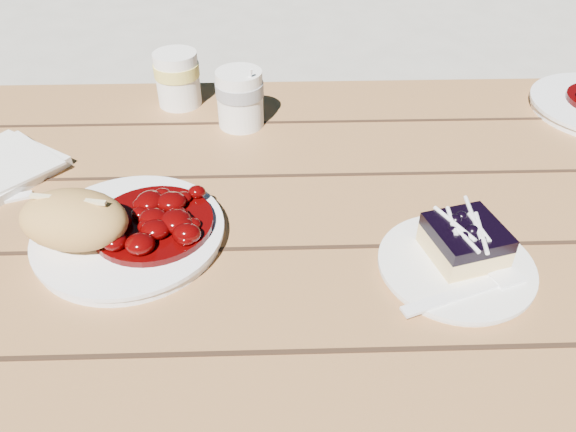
{
  "coord_description": "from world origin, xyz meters",
  "views": [
    {
      "loc": [
        -0.02,
        -0.6,
        1.22
      ],
      "look_at": [
        -0.0,
        -0.09,
        0.81
      ],
      "focal_mm": 35.0,
      "sensor_mm": 36.0,
      "label": 1
    }
  ],
  "objects_px": {
    "bread_roll": "(74,220)",
    "blueberry_cake": "(465,240)",
    "main_plate": "(130,235)",
    "dessert_plate": "(456,266)",
    "second_cup": "(178,79)",
    "coffee_cup": "(240,99)",
    "picnic_table": "(288,292)"
  },
  "relations": [
    {
      "from": "bread_roll",
      "to": "blueberry_cake",
      "type": "distance_m",
      "value": 0.46
    },
    {
      "from": "main_plate",
      "to": "bread_roll",
      "type": "height_order",
      "value": "bread_roll"
    },
    {
      "from": "dessert_plate",
      "to": "second_cup",
      "type": "height_order",
      "value": "second_cup"
    },
    {
      "from": "second_cup",
      "to": "dessert_plate",
      "type": "bearing_deg",
      "value": -49.17
    },
    {
      "from": "dessert_plate",
      "to": "blueberry_cake",
      "type": "relative_size",
      "value": 1.79
    },
    {
      "from": "bread_roll",
      "to": "coffee_cup",
      "type": "relative_size",
      "value": 1.4
    },
    {
      "from": "picnic_table",
      "to": "coffee_cup",
      "type": "height_order",
      "value": "coffee_cup"
    },
    {
      "from": "blueberry_cake",
      "to": "picnic_table",
      "type": "bearing_deg",
      "value": 137.09
    },
    {
      "from": "main_plate",
      "to": "coffee_cup",
      "type": "bearing_deg",
      "value": 66.12
    },
    {
      "from": "picnic_table",
      "to": "bread_roll",
      "type": "height_order",
      "value": "bread_roll"
    },
    {
      "from": "main_plate",
      "to": "blueberry_cake",
      "type": "xyz_separation_m",
      "value": [
        0.41,
        -0.05,
        0.02
      ]
    },
    {
      "from": "main_plate",
      "to": "dessert_plate",
      "type": "bearing_deg",
      "value": -9.46
    },
    {
      "from": "bread_roll",
      "to": "blueberry_cake",
      "type": "height_order",
      "value": "bread_roll"
    },
    {
      "from": "main_plate",
      "to": "second_cup",
      "type": "xyz_separation_m",
      "value": [
        0.02,
        0.37,
        0.04
      ]
    },
    {
      "from": "coffee_cup",
      "to": "second_cup",
      "type": "relative_size",
      "value": 1.0
    },
    {
      "from": "bread_roll",
      "to": "blueberry_cake",
      "type": "relative_size",
      "value": 1.32
    },
    {
      "from": "main_plate",
      "to": "second_cup",
      "type": "bearing_deg",
      "value": 87.13
    },
    {
      "from": "main_plate",
      "to": "blueberry_cake",
      "type": "distance_m",
      "value": 0.41
    },
    {
      "from": "picnic_table",
      "to": "second_cup",
      "type": "distance_m",
      "value": 0.42
    },
    {
      "from": "dessert_plate",
      "to": "coffee_cup",
      "type": "relative_size",
      "value": 1.9
    },
    {
      "from": "coffee_cup",
      "to": "bread_roll",
      "type": "bearing_deg",
      "value": -120.52
    },
    {
      "from": "main_plate",
      "to": "coffee_cup",
      "type": "distance_m",
      "value": 0.32
    },
    {
      "from": "bread_roll",
      "to": "dessert_plate",
      "type": "xyz_separation_m",
      "value": [
        0.45,
        -0.05,
        -0.05
      ]
    },
    {
      "from": "blueberry_cake",
      "to": "bread_roll",
      "type": "bearing_deg",
      "value": 160.87
    },
    {
      "from": "dessert_plate",
      "to": "coffee_cup",
      "type": "distance_m",
      "value": 0.45
    },
    {
      "from": "coffee_cup",
      "to": "second_cup",
      "type": "height_order",
      "value": "same"
    },
    {
      "from": "dessert_plate",
      "to": "coffee_cup",
      "type": "bearing_deg",
      "value": 126.61
    },
    {
      "from": "second_cup",
      "to": "coffee_cup",
      "type": "bearing_deg",
      "value": -35.17
    },
    {
      "from": "coffee_cup",
      "to": "second_cup",
      "type": "distance_m",
      "value": 0.14
    },
    {
      "from": "dessert_plate",
      "to": "second_cup",
      "type": "bearing_deg",
      "value": 130.83
    },
    {
      "from": "coffee_cup",
      "to": "main_plate",
      "type": "bearing_deg",
      "value": -113.88
    },
    {
      "from": "dessert_plate",
      "to": "coffee_cup",
      "type": "height_order",
      "value": "coffee_cup"
    }
  ]
}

